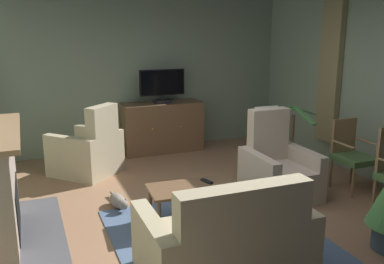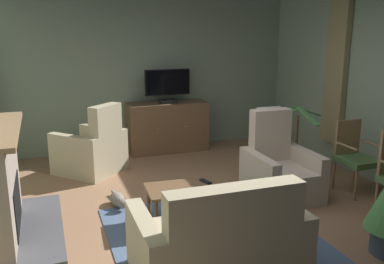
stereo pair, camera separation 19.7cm
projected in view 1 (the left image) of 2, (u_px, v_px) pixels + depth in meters
The scene contains 15 objects.
ground_plane at pixel (212, 214), 5.11m from camera, with size 5.85×6.70×0.04m, color #936B4C.
wall_back at pixel (141, 72), 7.57m from camera, with size 5.85×0.10×2.79m, color gray.
curtain_panel_far at pixel (330, 68), 6.72m from camera, with size 0.10×0.44×2.35m, color #8E7F56.
rug_central at pixel (215, 235), 4.56m from camera, with size 2.13×2.11×0.01m, color slate.
tv_cabinet at pixel (162, 128), 7.58m from camera, with size 1.41×0.55×0.88m.
television at pixel (162, 85), 7.34m from camera, with size 0.80×0.20×0.59m.
coffee_table at pixel (193, 190), 4.80m from camera, with size 1.04×0.58×0.43m.
tv_remote at pixel (207, 181), 4.92m from camera, with size 0.17×0.05×0.02m, color black.
sofa_floral at pixel (226, 244), 3.74m from camera, with size 1.45×0.94×0.97m.
armchair_angled_to_table at pixel (278, 170), 5.60m from camera, with size 0.81×0.87×1.13m.
armchair_facing_sofa at pixel (88, 152), 6.41m from camera, with size 1.18×1.19×1.07m.
side_chair_tucked_against_wall at pixel (351, 153), 5.75m from camera, with size 0.43×0.49×0.96m.
potted_plant_small_fern_corner at pixel (291, 158), 6.51m from camera, with size 0.79×0.97×1.04m.
potted_plant_leafy_by_curtain at pixel (269, 121), 7.97m from camera, with size 0.35×0.35×0.80m.
cat at pixel (118, 201), 5.24m from camera, with size 0.21×0.65×0.19m.
Camera 1 is at (-1.98, -4.30, 2.18)m, focal length 39.75 mm.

